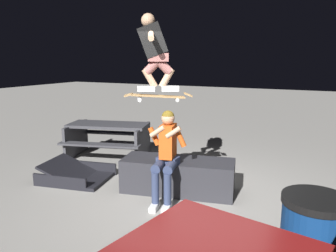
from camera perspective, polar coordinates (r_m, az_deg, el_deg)
name	(u,v)px	position (r m, az deg, el deg)	size (l,w,h in m)	color
ground_plane	(189,198)	(5.16, 3.80, -12.50)	(40.00, 40.00, 0.00)	gray
ledge_box_main	(178,176)	(5.28, 1.76, -8.75)	(1.79, 0.64, 0.54)	#28282D
person_sitting_on_ledge	(166,151)	(4.79, -0.31, -4.52)	(0.59, 0.78, 1.37)	#2D3856
skateboard	(158,96)	(4.87, -1.72, 5.28)	(0.99, 0.67, 0.13)	#AD8451
skater_airborne	(154,49)	(4.85, -2.46, 13.38)	(0.63, 0.81, 1.12)	white
kicker_ramp	(77,176)	(6.03, -15.81, -8.52)	(1.24, 1.07, 0.45)	black
picnic_table_back	(109,135)	(7.14, -10.45, -1.56)	(2.00, 1.75, 0.75)	#38383D
trash_bin	(312,251)	(3.21, 24.03, -19.49)	(0.56, 0.56, 0.99)	navy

